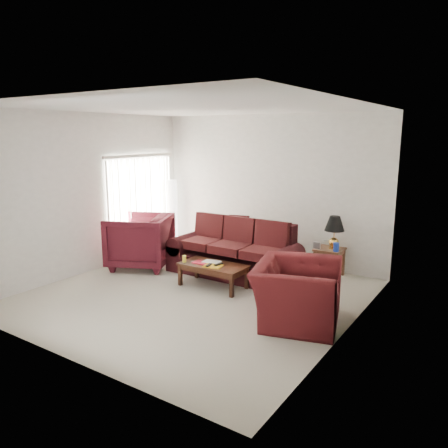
% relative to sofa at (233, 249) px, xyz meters
% --- Properties ---
extents(floor, '(5.00, 5.00, 0.00)m').
position_rel_sofa_xyz_m(floor, '(0.04, -1.22, -0.50)').
color(floor, beige).
rests_on(floor, ground).
extents(blinds, '(0.10, 2.00, 2.16)m').
position_rel_sofa_xyz_m(blinds, '(-2.38, 0.08, 0.58)').
color(blinds, silver).
rests_on(blinds, ground).
extents(sofa, '(2.50, 1.16, 1.01)m').
position_rel_sofa_xyz_m(sofa, '(0.00, 0.00, 0.00)').
color(sofa, black).
rests_on(sofa, ground).
extents(throw_pillow, '(0.45, 0.31, 0.43)m').
position_rel_sofa_xyz_m(throw_pillow, '(-0.43, 0.89, 0.25)').
color(throw_pillow, black).
rests_on(throw_pillow, sofa).
extents(end_table, '(0.51, 0.51, 0.54)m').
position_rel_sofa_xyz_m(end_table, '(1.52, 0.93, -0.24)').
color(end_table, '#59241E').
rests_on(end_table, ground).
extents(table_lamp, '(0.42, 0.42, 0.61)m').
position_rel_sofa_xyz_m(table_lamp, '(1.57, 0.96, 0.34)').
color(table_lamp, gold).
rests_on(table_lamp, end_table).
extents(clock, '(0.13, 0.05, 0.13)m').
position_rel_sofa_xyz_m(clock, '(1.32, 0.77, 0.10)').
color(clock, silver).
rests_on(clock, end_table).
extents(blue_canister, '(0.11, 0.11, 0.16)m').
position_rel_sofa_xyz_m(blue_canister, '(1.68, 0.78, 0.11)').
color(blue_canister, '#1B38B0').
rests_on(blue_canister, end_table).
extents(picture_frame, '(0.21, 0.23, 0.06)m').
position_rel_sofa_xyz_m(picture_frame, '(1.38, 1.15, 0.12)').
color(picture_frame, '#AFAFB4').
rests_on(picture_frame, end_table).
extents(floor_lamp, '(0.32, 0.32, 1.60)m').
position_rel_sofa_xyz_m(floor_lamp, '(-2.28, 0.98, 0.30)').
color(floor_lamp, white).
rests_on(floor_lamp, ground).
extents(armchair_left, '(1.53, 1.52, 1.06)m').
position_rel_sofa_xyz_m(armchair_left, '(-1.83, -0.56, 0.03)').
color(armchair_left, '#420F18').
rests_on(armchair_left, ground).
extents(armchair_right, '(1.44, 1.55, 0.84)m').
position_rel_sofa_xyz_m(armchair_right, '(1.84, -1.25, -0.08)').
color(armchair_right, '#420F12').
rests_on(armchair_right, ground).
extents(coffee_table, '(1.17, 0.60, 0.41)m').
position_rel_sofa_xyz_m(coffee_table, '(0.05, -0.74, -0.30)').
color(coffee_table, black).
rests_on(coffee_table, ground).
extents(magazine_red, '(0.28, 0.21, 0.02)m').
position_rel_sofa_xyz_m(magazine_red, '(-0.16, -0.79, -0.09)').
color(magazine_red, '#B01125').
rests_on(magazine_red, coffee_table).
extents(magazine_white, '(0.32, 0.26, 0.02)m').
position_rel_sofa_xyz_m(magazine_white, '(-0.03, -0.66, -0.09)').
color(magazine_white, white).
rests_on(magazine_white, coffee_table).
extents(magazine_orange, '(0.35, 0.29, 0.02)m').
position_rel_sofa_xyz_m(magazine_orange, '(0.13, -0.85, -0.09)').
color(magazine_orange, gold).
rests_on(magazine_orange, coffee_table).
extents(remote_a, '(0.09, 0.18, 0.02)m').
position_rel_sofa_xyz_m(remote_a, '(0.07, -0.89, -0.07)').
color(remote_a, black).
rests_on(remote_a, coffee_table).
extents(remote_b, '(0.08, 0.18, 0.02)m').
position_rel_sofa_xyz_m(remote_b, '(0.18, -0.76, -0.07)').
color(remote_b, black).
rests_on(remote_b, coffee_table).
extents(yellow_glass, '(0.07, 0.07, 0.12)m').
position_rel_sofa_xyz_m(yellow_glass, '(-0.45, -0.90, -0.04)').
color(yellow_glass, '#FFF438').
rests_on(yellow_glass, coffee_table).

